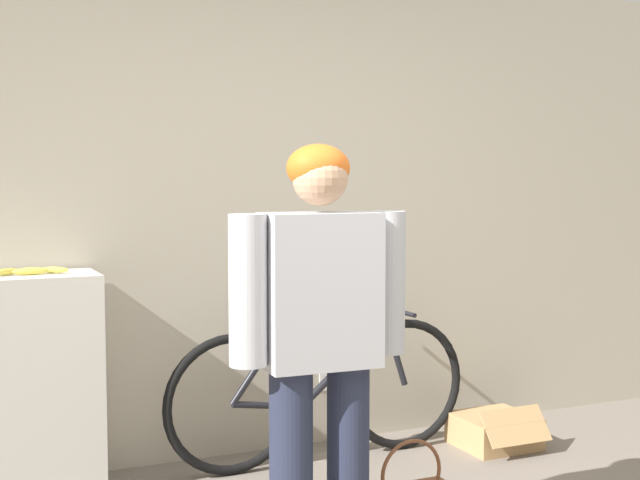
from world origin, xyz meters
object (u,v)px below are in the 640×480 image
bicycle (322,390)px  banana (29,271)px  cardboard_box (495,431)px  person (320,328)px

bicycle → banana: banana is taller
banana → cardboard_box: banana is taller
person → cardboard_box: (1.50, 0.96, -0.84)m
person → banana: person is taller
person → banana: size_ratio=4.61×
person → cardboard_box: person is taller
banana → cardboard_box: 2.61m
cardboard_box → banana: bearing=173.8°
bicycle → banana: size_ratio=4.87×
person → cardboard_box: size_ratio=3.57×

